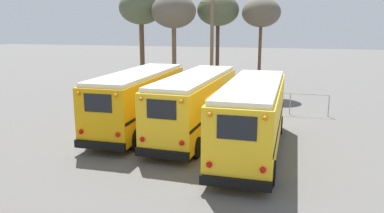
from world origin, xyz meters
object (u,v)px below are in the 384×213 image
(school_bus_1, at_px, (195,103))
(bare_tree_0, at_px, (218,11))
(school_bus_2, at_px, (252,115))
(bare_tree_3, at_px, (261,13))
(school_bus_0, at_px, (139,99))
(bare_tree_1, at_px, (141,9))
(bare_tree_2, at_px, (174,12))
(utility_pole, at_px, (212,45))

(school_bus_1, height_order, bare_tree_0, bare_tree_0)
(school_bus_2, xyz_separation_m, bare_tree_3, (-1.16, 15.21, 4.95))
(school_bus_0, xyz_separation_m, bare_tree_0, (1.76, 12.92, 5.17))
(school_bus_1, relative_size, bare_tree_3, 1.24)
(school_bus_2, bearing_deg, bare_tree_1, 129.44)
(bare_tree_2, bearing_deg, utility_pole, -31.80)
(school_bus_2, height_order, bare_tree_3, bare_tree_3)
(bare_tree_2, height_order, bare_tree_3, bare_tree_2)
(bare_tree_0, bearing_deg, school_bus_1, -83.42)
(bare_tree_1, bearing_deg, bare_tree_2, -11.46)
(school_bus_1, xyz_separation_m, utility_pole, (-0.98, 8.35, 2.61))
(bare_tree_3, bearing_deg, bare_tree_1, -169.52)
(school_bus_0, xyz_separation_m, bare_tree_2, (-1.39, 10.60, 5.01))
(bare_tree_2, bearing_deg, school_bus_0, -82.52)
(school_bus_1, distance_m, utility_pole, 8.81)
(bare_tree_3, bearing_deg, school_bus_2, -85.64)
(school_bus_1, bearing_deg, utility_pole, 96.67)
(school_bus_2, distance_m, utility_pole, 11.60)
(utility_pole, bearing_deg, school_bus_1, -83.33)
(school_bus_2, xyz_separation_m, bare_tree_1, (-11.01, 13.39, 5.33))
(bare_tree_2, xyz_separation_m, bare_tree_3, (6.75, 2.45, -0.07))
(bare_tree_3, bearing_deg, school_bus_1, -99.12)
(school_bus_2, distance_m, bare_tree_3, 16.04)
(utility_pole, relative_size, bare_tree_0, 1.00)
(school_bus_0, bearing_deg, bare_tree_3, 67.69)
(school_bus_1, distance_m, bare_tree_2, 12.65)
(utility_pole, relative_size, bare_tree_2, 1.01)
(bare_tree_3, bearing_deg, bare_tree_2, -160.03)
(school_bus_2, xyz_separation_m, bare_tree_2, (-7.91, 12.76, 5.02))
(bare_tree_0, height_order, bare_tree_3, bare_tree_0)
(bare_tree_0, relative_size, bare_tree_1, 0.97)
(school_bus_0, xyz_separation_m, bare_tree_1, (-4.50, 11.23, 5.32))
(school_bus_0, bearing_deg, bare_tree_2, 97.48)
(school_bus_1, distance_m, school_bus_2, 3.89)
(bare_tree_0, xyz_separation_m, bare_tree_1, (-6.26, -1.69, 0.15))
(bare_tree_0, xyz_separation_m, bare_tree_3, (3.59, 0.14, -0.23))
(bare_tree_2, bearing_deg, school_bus_2, -58.21)
(bare_tree_2, bearing_deg, bare_tree_0, 36.25)
(bare_tree_1, bearing_deg, school_bus_2, -50.56)
(bare_tree_0, xyz_separation_m, bare_tree_2, (-3.16, -2.31, -0.16))
(bare_tree_2, bearing_deg, school_bus_1, -66.38)
(bare_tree_0, relative_size, bare_tree_3, 1.05)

